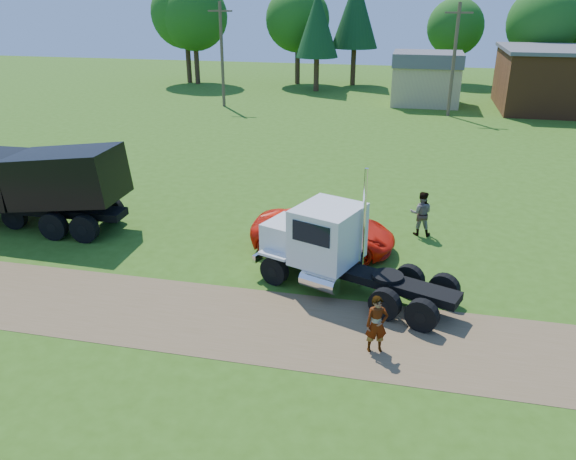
% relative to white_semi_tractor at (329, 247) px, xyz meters
% --- Properties ---
extents(ground, '(140.00, 140.00, 0.00)m').
position_rel_white_semi_tractor_xyz_m(ground, '(-0.67, -3.05, -1.49)').
color(ground, '#315713').
rests_on(ground, ground).
extents(dirt_track, '(120.00, 4.20, 0.01)m').
position_rel_white_semi_tractor_xyz_m(dirt_track, '(-0.67, -3.05, -1.49)').
color(dirt_track, brown).
rests_on(dirt_track, ground).
extents(white_semi_tractor, '(7.32, 4.58, 4.37)m').
position_rel_white_semi_tractor_xyz_m(white_semi_tractor, '(0.00, 0.00, 0.00)').
color(white_semi_tractor, black).
rests_on(white_semi_tractor, ground).
extents(black_dump_truck, '(8.72, 2.86, 3.76)m').
position_rel_white_semi_tractor_xyz_m(black_dump_truck, '(-13.30, 2.55, 0.58)').
color(black_dump_truck, black).
rests_on(black_dump_truck, ground).
extents(orange_pickup, '(5.73, 2.67, 1.59)m').
position_rel_white_semi_tractor_xyz_m(orange_pickup, '(-0.65, 2.91, -0.70)').
color(orange_pickup, red).
rests_on(orange_pickup, ground).
extents(spectator_a, '(0.75, 0.60, 1.77)m').
position_rel_white_semi_tractor_xyz_m(spectator_a, '(1.97, -3.69, -0.60)').
color(spectator_a, '#999999').
rests_on(spectator_a, ground).
extents(spectator_b, '(0.95, 0.74, 1.95)m').
position_rel_white_semi_tractor_xyz_m(spectator_b, '(3.16, 5.36, -0.52)').
color(spectator_b, '#999999').
rests_on(spectator_b, ground).
extents(tan_shed, '(6.20, 5.40, 4.70)m').
position_rel_white_semi_tractor_xyz_m(tan_shed, '(3.33, 36.95, 0.93)').
color(tan_shed, tan).
rests_on(tan_shed, ground).
extents(utility_poles, '(42.20, 0.28, 9.00)m').
position_rel_white_semi_tractor_xyz_m(utility_poles, '(5.33, 31.95, 3.22)').
color(utility_poles, '#4F402C').
rests_on(utility_poles, ground).
extents(tree_row, '(57.06, 14.18, 11.57)m').
position_rel_white_semi_tractor_xyz_m(tree_row, '(-1.01, 46.23, 5.54)').
color(tree_row, '#322014').
rests_on(tree_row, ground).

